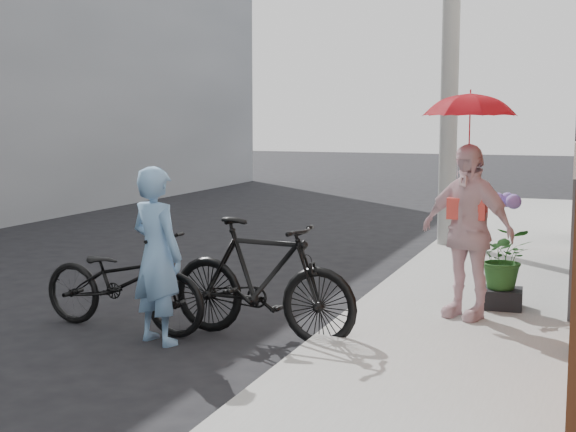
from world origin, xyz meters
The scene contains 11 objects.
ground centered at (0.00, 0.00, 0.00)m, with size 80.00×80.00×0.00m, color black.
sidewalk centered at (2.10, 2.00, 0.06)m, with size 2.20×24.00×0.12m, color #999993.
curb centered at (0.94, 2.00, 0.06)m, with size 0.12×24.00×0.12m, color #9E9E99.
utility_pole centered at (1.10, 6.00, 3.50)m, with size 0.28×0.28×7.00m, color #9E9E99.
officer centered at (-0.58, -0.32, 0.86)m, with size 0.62×0.41×1.71m, color #6F9AC5.
bike_left centered at (-1.15, -0.04, 0.51)m, with size 0.67×1.93×1.02m, color black.
bike_right centered at (0.31, 0.15, 0.60)m, with size 0.56×1.99×1.20m, color black.
kimono_woman centered at (2.11, 1.28, 1.01)m, with size 1.05×0.44×1.79m, color beige.
parasol centered at (2.11, 1.28, 2.30)m, with size 0.90×0.90×0.79m, color red.
planter centered at (2.44, 1.82, 0.22)m, with size 0.40×0.40×0.21m, color black.
potted_plant centered at (2.44, 1.82, 0.67)m, with size 0.62×0.53×0.68m, color #285B24.
Camera 1 is at (3.29, -6.94, 2.18)m, focal length 50.00 mm.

